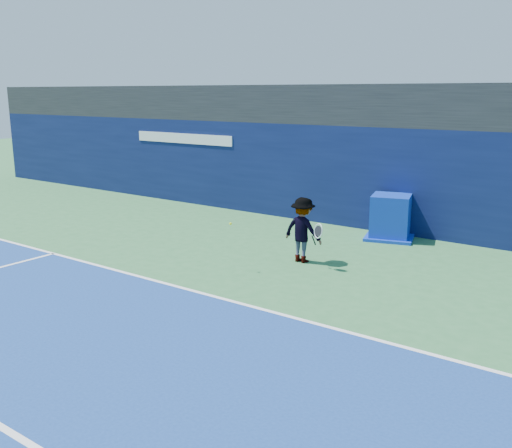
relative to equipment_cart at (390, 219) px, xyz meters
The scene contains 7 objects.
ground 9.54m from the equipment_cart, 97.40° to the right, with size 80.00×80.00×0.00m, color #306B3A.
baseline 6.59m from the equipment_cart, 100.77° to the right, with size 24.00×0.10×0.01m, color white.
stadium_band 3.87m from the equipment_cart, 120.87° to the left, with size 36.00×3.00×1.20m, color black.
back_wall_assembly 1.87m from the equipment_cart, 139.49° to the left, with size 36.00×1.03×3.00m.
equipment_cart is the anchor object (origin of this frame).
tennis_player 3.44m from the equipment_cart, 103.60° to the right, with size 1.25×0.70×1.56m.
tennis_ball 5.23m from the equipment_cart, 109.79° to the right, with size 0.06×0.06×0.06m.
Camera 1 is at (7.22, -5.19, 3.98)m, focal length 40.00 mm.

